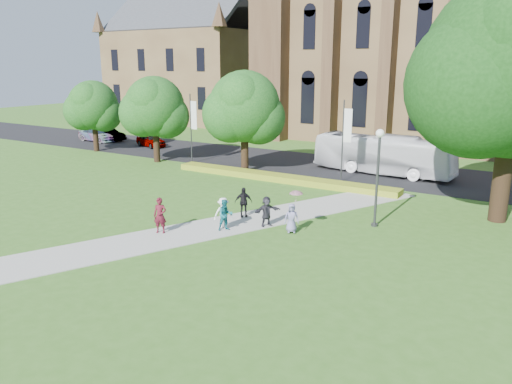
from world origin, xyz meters
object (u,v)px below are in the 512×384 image
Objects in this scene: tour_coach at (383,155)px; car_1 at (108,134)px; streetlamp at (378,166)px; car_2 at (97,135)px; car_0 at (151,140)px; pedestrian_0 at (160,215)px.

car_1 is (-31.91, 0.86, -0.83)m from tour_coach.
streetlamp is 38.42m from car_1.
streetlamp is 1.22× the size of car_1.
tour_coach is 32.71m from car_2.
streetlamp is 31.82m from car_0.
pedestrian_0 is at bearing -142.28° from streetlamp.
streetlamp is 0.48× the size of tour_coach.
car_1 is at bearing 158.71° from streetlamp.
car_0 is at bearing -93.91° from car_1.
pedestrian_0 is at bearing 169.97° from tour_coach.
tour_coach is 20.68m from pedestrian_0.
streetlamp reaches higher than car_2.
car_2 is at bearing 138.25° from car_1.
streetlamp is at bearing -110.69° from car_1.
streetlamp is 11.60m from pedestrian_0.
car_0 is 0.79× the size of car_2.
tour_coach reaches higher than car_1.
car_1 is at bearing 92.94° from tour_coach.
car_1 is (-6.97, 0.55, 0.02)m from car_0.
streetlamp is at bearing -105.96° from car_2.
car_1 is 2.31× the size of pedestrian_0.
car_0 is at bearing 110.24° from pedestrian_0.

